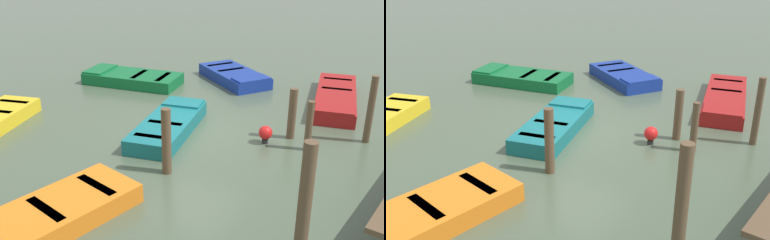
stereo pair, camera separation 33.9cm
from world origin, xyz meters
TOP-DOWN VIEW (x-y plane):
  - ground_plane at (0.00, 0.00)m, footprint 80.00×80.00m
  - rowboat_orange at (5.49, 0.27)m, footprint 4.31×1.87m
  - rowboat_teal at (0.39, -0.50)m, footprint 3.56×2.17m
  - rowboat_blue at (-4.70, -1.37)m, footprint 2.70×3.31m
  - rowboat_green at (-2.32, -4.28)m, footprint 2.29×3.70m
  - rowboat_red at (-4.47, 2.51)m, footprint 4.34×2.35m
  - mooring_piling_far_left at (-2.07, 4.13)m, footprint 0.18×0.18m
  - mooring_piling_mid_right at (2.22, 0.86)m, footprint 0.22×0.22m
  - mooring_piling_far_right at (-1.18, 2.39)m, footprint 0.21×0.21m
  - mooring_piling_mid_left at (3.29, 4.49)m, footprint 0.22×0.22m
  - mooring_piling_near_right at (-0.74, 3.03)m, footprint 0.18×0.18m
  - marker_buoy at (-0.49, 1.99)m, footprint 0.36×0.36m

SIDE VIEW (x-z plane):
  - ground_plane at x=0.00m, z-range 0.00..0.00m
  - rowboat_red at x=-4.47m, z-range -0.01..0.45m
  - rowboat_orange at x=5.49m, z-range -0.01..0.45m
  - rowboat_green at x=-2.32m, z-range -0.01..0.45m
  - rowboat_teal at x=0.39m, z-range -0.01..0.45m
  - rowboat_blue at x=-4.70m, z-range -0.01..0.45m
  - marker_buoy at x=-0.49m, z-range 0.05..0.53m
  - mooring_piling_near_right at x=-0.74m, z-range 0.00..1.30m
  - mooring_piling_far_right at x=-1.18m, z-range 0.00..1.38m
  - mooring_piling_mid_right at x=2.22m, z-range 0.00..1.56m
  - mooring_piling_far_left at x=-2.07m, z-range 0.00..1.80m
  - mooring_piling_mid_left at x=3.29m, z-range 0.00..2.16m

